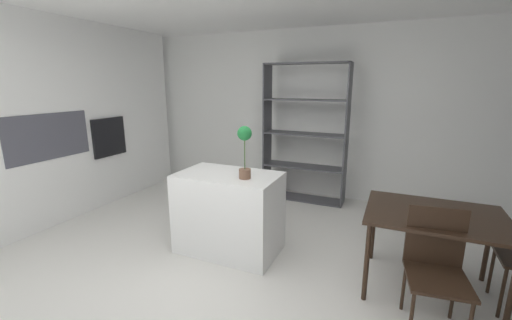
% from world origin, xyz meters
% --- Properties ---
extents(ground_plane, '(9.24, 9.24, 0.00)m').
position_xyz_m(ground_plane, '(0.00, 0.00, 0.00)').
color(ground_plane, silver).
extents(back_partition, '(6.72, 0.06, 2.73)m').
position_xyz_m(back_partition, '(0.00, 2.76, 1.37)').
color(back_partition, white).
rests_on(back_partition, ground_plane).
extents(tall_cabinet_run_left, '(0.64, 5.02, 2.73)m').
position_xyz_m(tall_cabinet_run_left, '(-2.98, 0.00, 1.37)').
color(tall_cabinet_run_left, white).
rests_on(tall_cabinet_run_left, ground_plane).
extents(cabinet_niche_splashback, '(0.01, 1.11, 0.60)m').
position_xyz_m(cabinet_niche_splashback, '(-2.65, 0.15, 1.20)').
color(cabinet_niche_splashback, '#4C4C56').
rests_on(cabinet_niche_splashback, ground_plane).
extents(built_in_oven, '(0.06, 0.59, 0.59)m').
position_xyz_m(built_in_oven, '(-2.63, 1.07, 1.06)').
color(built_in_oven, black).
rests_on(built_in_oven, ground_plane).
extents(kitchen_island, '(1.12, 0.69, 0.91)m').
position_xyz_m(kitchen_island, '(-0.19, 0.45, 0.45)').
color(kitchen_island, white).
rests_on(kitchen_island, ground_plane).
extents(potted_plant_on_island, '(0.15, 0.15, 0.55)m').
position_xyz_m(potted_plant_on_island, '(0.05, 0.37, 1.24)').
color(potted_plant_on_island, brown).
rests_on(potted_plant_on_island, kitchen_island).
extents(open_bookshelf, '(1.31, 0.36, 2.18)m').
position_xyz_m(open_bookshelf, '(0.10, 2.41, 1.03)').
color(open_bookshelf, '#4C4C51').
rests_on(open_bookshelf, ground_plane).
extents(dining_table, '(1.15, 0.88, 0.76)m').
position_xyz_m(dining_table, '(1.84, 0.52, 0.68)').
color(dining_table, black).
rests_on(dining_table, ground_plane).
extents(dining_chair_near, '(0.48, 0.50, 0.94)m').
position_xyz_m(dining_chair_near, '(1.82, 0.07, 0.55)').
color(dining_chair_near, black).
rests_on(dining_chair_near, ground_plane).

